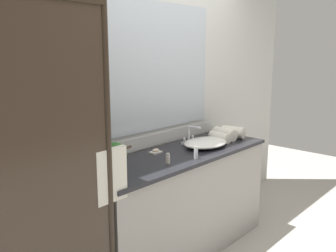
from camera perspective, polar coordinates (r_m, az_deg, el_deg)
name	(u,v)px	position (r m, az deg, el deg)	size (l,w,h in m)	color
ground_plane	(180,252)	(3.36, 1.84, -19.21)	(8.00, 8.00, 0.00)	#B7B2A8
wall_back_with_mirror	(151,100)	(3.15, -2.76, 4.08)	(4.40, 0.06, 2.60)	silver
vanity_cabinet	(179,203)	(3.16, 1.76, -12.10)	(1.80, 0.58, 0.90)	#9E9993
shower_enclosure	(51,184)	(2.04, -18.03, -8.72)	(1.20, 0.59, 2.00)	#2D2319
sink_basin	(206,143)	(3.21, 5.97, -2.64)	(0.44, 0.33, 0.07)	white
faucet	(190,137)	(3.31, 3.46, -1.74)	(0.17, 0.16, 0.17)	silver
potted_plant	(115,156)	(2.50, -8.41, -4.72)	(0.17, 0.17, 0.22)	beige
soap_dish	(156,151)	(2.99, -1.97, -4.01)	(0.10, 0.07, 0.04)	silver
amenity_bottle_lotion	(196,153)	(2.83, 4.43, -4.28)	(0.03, 0.03, 0.10)	silver
amenity_bottle_shampoo	(168,159)	(2.71, -0.02, -5.19)	(0.03, 0.03, 0.08)	silver
rolled_towel_near_edge	(233,132)	(3.57, 10.25, -0.94)	(0.11, 0.11, 0.22)	silver
rolled_towel_middle	(225,134)	(3.49, 8.95, -1.21)	(0.11, 0.11, 0.24)	silver
rolled_towel_far_edge	(220,137)	(3.39, 8.18, -1.72)	(0.09, 0.09, 0.22)	silver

